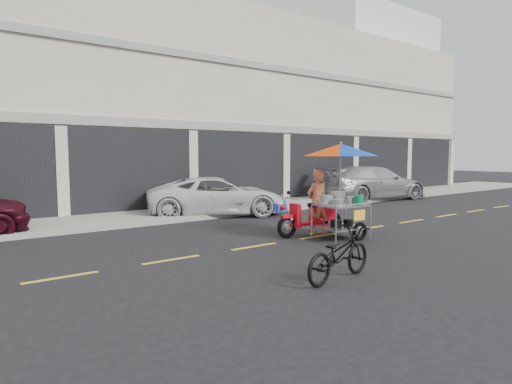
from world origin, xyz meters
TOP-DOWN VIEW (x-y plane):
  - ground at (0.00, 0.00)m, footprint 90.00×90.00m
  - sidewalk at (0.00, 5.50)m, footprint 45.00×3.00m
  - shophouse_block at (2.82, 10.59)m, footprint 36.00×8.11m
  - centerline at (0.00, 0.00)m, footprint 42.00×0.10m
  - white_pickup at (-0.06, 4.70)m, footprint 5.09×3.86m
  - silver_pickup at (8.11, 4.70)m, footprint 5.49×2.89m
  - near_bicycle at (-2.40, -2.86)m, footprint 1.68×0.78m
  - food_vendor_rig at (0.16, -0.26)m, footprint 2.34×2.03m

SIDE VIEW (x-z plane):
  - ground at x=0.00m, z-range 0.00..0.00m
  - centerline at x=0.00m, z-range 0.00..0.01m
  - sidewalk at x=0.00m, z-range 0.00..0.15m
  - near_bicycle at x=-2.40m, z-range 0.00..0.85m
  - white_pickup at x=-0.06m, z-range 0.00..1.29m
  - silver_pickup at x=8.11m, z-range 0.00..1.52m
  - food_vendor_rig at x=0.16m, z-range 0.30..2.66m
  - shophouse_block at x=2.82m, z-range -0.96..9.44m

